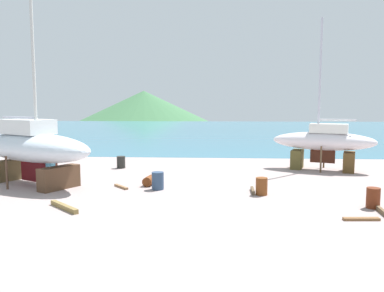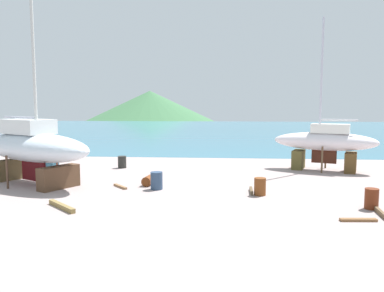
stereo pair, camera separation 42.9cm
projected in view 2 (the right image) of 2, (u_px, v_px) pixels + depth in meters
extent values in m
plane|color=gray|center=(206.00, 187.00, 20.65)|extent=(45.89, 45.89, 0.00)
cube|color=teal|center=(217.00, 130.00, 67.15)|extent=(145.15, 70.89, 0.01)
cone|color=#3E6E45|center=(150.00, 115.00, 161.43)|extent=(87.68, 87.68, 20.57)
cube|color=brown|center=(298.00, 159.00, 26.62)|extent=(1.21, 1.72, 1.31)
cube|color=brown|center=(351.00, 162.00, 25.20)|extent=(1.21, 1.72, 1.31)
cylinder|color=brown|center=(322.00, 160.00, 24.91)|extent=(0.12, 0.12, 1.74)
cylinder|color=brown|center=(326.00, 156.00, 26.86)|extent=(0.12, 0.12, 1.74)
ellipsoid|color=white|center=(325.00, 141.00, 25.76)|extent=(7.00, 4.21, 1.24)
cube|color=#4D2316|center=(324.00, 157.00, 25.88)|extent=(1.54, 0.64, 0.87)
cube|color=white|center=(330.00, 129.00, 25.53)|extent=(2.69, 1.96, 0.62)
cylinder|color=silver|center=(322.00, 76.00, 25.43)|extent=(0.15, 0.15, 7.63)
cylinder|color=silver|center=(339.00, 120.00, 25.25)|extent=(2.25, 0.93, 0.11)
cube|color=#523826|center=(59.00, 177.00, 20.34)|extent=(1.72, 2.32, 1.20)
cube|color=brown|center=(12.00, 169.00, 22.81)|extent=(1.72, 2.32, 1.20)
cylinder|color=brown|center=(57.00, 165.00, 22.83)|extent=(0.12, 0.12, 1.77)
cylinder|color=brown|center=(7.00, 172.00, 20.26)|extent=(0.12, 0.12, 1.77)
ellipsoid|color=silver|center=(33.00, 147.00, 21.42)|extent=(9.14, 6.84, 1.62)
cube|color=#560F13|center=(34.00, 171.00, 21.57)|extent=(1.90, 1.12, 1.13)
cube|color=silver|center=(27.00, 126.00, 21.54)|extent=(3.62, 3.05, 0.81)
cylinder|color=silver|center=(32.00, 36.00, 20.52)|extent=(0.17, 0.17, 10.64)
cylinder|color=#B8B8CA|center=(20.00, 117.00, 21.86)|extent=(2.77, 1.63, 0.12)
cylinder|color=#262623|center=(122.00, 162.00, 26.98)|extent=(0.78, 0.78, 0.84)
cylinder|color=brown|center=(149.00, 180.00, 21.20)|extent=(0.66, 1.01, 0.52)
cylinder|color=#2B5264|center=(51.00, 164.00, 26.63)|extent=(1.01, 0.87, 0.62)
cylinder|color=#5F2511|center=(372.00, 199.00, 16.32)|extent=(0.78, 0.78, 0.89)
cylinder|color=brown|center=(260.00, 187.00, 18.83)|extent=(0.79, 0.79, 0.86)
cylinder|color=#314663|center=(157.00, 181.00, 20.13)|extent=(0.65, 0.65, 0.93)
cube|color=brown|center=(379.00, 211.00, 15.68)|extent=(0.32, 2.04, 0.19)
cube|color=brown|center=(251.00, 191.00, 19.42)|extent=(0.17, 1.37, 0.18)
cube|color=brown|center=(358.00, 220.00, 14.65)|extent=(1.41, 0.32, 0.10)
cube|color=olive|center=(120.00, 186.00, 20.60)|extent=(0.99, 1.09, 0.11)
cube|color=olive|center=(62.00, 206.00, 16.43)|extent=(1.78, 1.67, 0.20)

